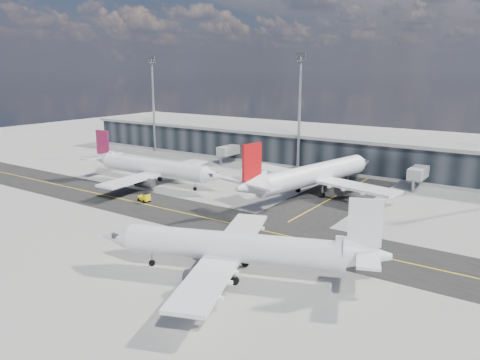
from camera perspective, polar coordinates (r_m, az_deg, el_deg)
The scene contains 9 objects.
ground at distance 81.66m, azimuth -8.78°, elevation -4.67°, with size 300.00×300.00×0.00m, color gray.
taxiway_lanes at distance 87.11m, azimuth -2.06°, elevation -3.36°, with size 180.00×63.00×0.03m.
terminal_concourse at distance 125.21m, azimuth 8.59°, elevation 3.57°, with size 152.00×19.80×8.80m.
floodlight_masts at distance 117.63m, azimuth 7.26°, elevation 8.65°, with size 102.50×0.70×28.90m.
airliner_af at distance 105.83m, azimuth -10.64°, elevation 1.46°, with size 37.29×31.78×11.05m.
airliner_redtail at distance 95.96m, azimuth 8.75°, elevation 0.60°, with size 35.86×41.77×12.45m.
airliner_near at distance 58.24m, azimuth -0.30°, elevation -8.27°, with size 35.52×30.71×10.88m.
baggage_tug at distance 92.28m, azimuth -11.53°, elevation -2.11°, with size 2.99×1.91×1.74m.
service_van at distance 110.71m, azimuth 5.84°, elevation 0.61°, with size 2.50×5.41×1.50m, color white.
Camera 1 is at (53.60, -56.28, 25.07)m, focal length 35.00 mm.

